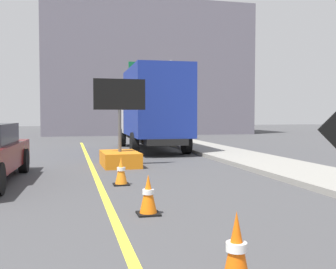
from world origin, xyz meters
TOP-DOWN VIEW (x-y plane):
  - lane_center_stripe at (0.00, 6.00)m, footprint 0.14×36.00m
  - arrow_board_trailer at (0.87, 12.98)m, footprint 1.60×1.82m
  - box_truck at (2.95, 18.14)m, footprint 2.54×7.13m
  - highway_guide_sign at (4.78, 25.06)m, footprint 2.79×0.29m
  - far_building_block at (5.71, 34.11)m, footprint 16.78×6.09m
  - traffic_cone_near_sign at (0.78, 3.73)m, footprint 0.36×0.36m
  - traffic_cone_mid_lane at (0.56, 6.74)m, footprint 0.36×0.36m
  - traffic_cone_far_lane at (0.48, 9.57)m, footprint 0.36×0.36m

SIDE VIEW (x-z plane):
  - lane_center_stripe at x=0.00m, z-range 0.00..0.01m
  - traffic_cone_far_lane at x=0.48m, z-range -0.01..0.64m
  - traffic_cone_mid_lane at x=0.56m, z-range -0.01..0.64m
  - traffic_cone_near_sign at x=0.78m, z-range -0.01..0.74m
  - arrow_board_trailer at x=0.87m, z-range -0.87..1.83m
  - box_truck at x=2.95m, z-range 0.12..3.69m
  - highway_guide_sign at x=4.78m, z-range 0.92..5.92m
  - far_building_block at x=5.71m, z-range 0.00..10.59m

